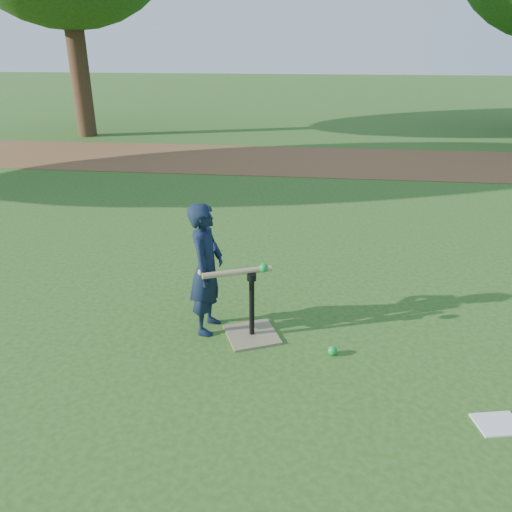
# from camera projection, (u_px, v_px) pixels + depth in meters

# --- Properties ---
(ground) EXTENTS (80.00, 80.00, 0.00)m
(ground) POSITION_uv_depth(u_px,v_px,m) (257.00, 353.00, 4.21)
(ground) COLOR #285116
(ground) RESTS_ON ground
(dirt_strip) EXTENTS (24.00, 3.00, 0.01)m
(dirt_strip) POSITION_uv_depth(u_px,v_px,m) (298.00, 160.00, 11.05)
(dirt_strip) COLOR brown
(dirt_strip) RESTS_ON ground
(child) EXTENTS (0.32, 0.46, 1.19)m
(child) POSITION_uv_depth(u_px,v_px,m) (206.00, 269.00, 4.35)
(child) COLOR black
(child) RESTS_ON ground
(wiffle_ball_ground) EXTENTS (0.08, 0.08, 0.08)m
(wiffle_ball_ground) POSITION_uv_depth(u_px,v_px,m) (332.00, 351.00, 4.18)
(wiffle_ball_ground) COLOR #0D9933
(wiffle_ball_ground) RESTS_ON ground
(clipboard) EXTENTS (0.34, 0.29, 0.01)m
(clipboard) POSITION_uv_depth(u_px,v_px,m) (498.00, 424.00, 3.43)
(clipboard) COLOR silver
(clipboard) RESTS_ON ground
(batting_tee) EXTENTS (0.57, 0.57, 0.61)m
(batting_tee) POSITION_uv_depth(u_px,v_px,m) (252.00, 325.00, 4.42)
(batting_tee) COLOR #7F7251
(batting_tee) RESTS_ON ground
(swing_action) EXTENTS (0.62, 0.28, 0.13)m
(swing_action) POSITION_uv_depth(u_px,v_px,m) (239.00, 271.00, 4.20)
(swing_action) COLOR tan
(swing_action) RESTS_ON ground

